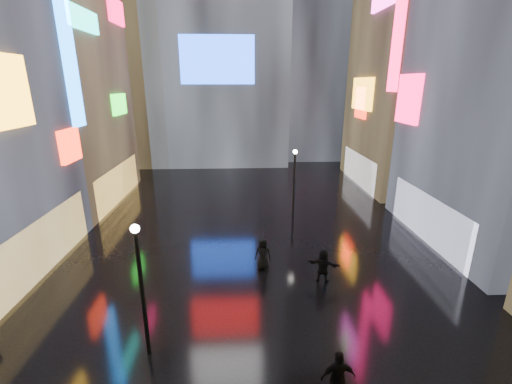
{
  "coord_description": "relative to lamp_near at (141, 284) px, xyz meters",
  "views": [
    {
      "loc": [
        -0.68,
        -2.47,
        9.62
      ],
      "look_at": [
        0.0,
        12.0,
        5.0
      ],
      "focal_mm": 24.0,
      "sensor_mm": 36.0,
      "label": 1
    }
  ],
  "objects": [
    {
      "name": "pedestrian_4",
      "position": [
        4.65,
        5.89,
        -2.06
      ],
      "size": [
        0.97,
        0.74,
        1.78
      ],
      "primitive_type": "imported",
      "rotation": [
        0.0,
        0.0,
        -0.22
      ],
      "color": "black",
      "rests_on": "ground"
    },
    {
      "name": "lamp_near",
      "position": [
        0.0,
        0.0,
        0.0
      ],
      "size": [
        0.3,
        0.3,
        5.2
      ],
      "color": "black",
      "rests_on": "ground"
    },
    {
      "name": "pedestrian_5",
      "position": [
        7.57,
        4.49,
        -2.06
      ],
      "size": [
        1.71,
        1.07,
        1.76
      ],
      "primitive_type": "imported",
      "rotation": [
        0.0,
        0.0,
        2.78
      ],
      "color": "black",
      "rests_on": "ground"
    },
    {
      "name": "tower_flank_left",
      "position": [
        -9.82,
        33.94,
        10.06
      ],
      "size": [
        10.0,
        10.0,
        26.0
      ],
      "primitive_type": "cube",
      "color": "black",
      "rests_on": "ground"
    },
    {
      "name": "umbrella_2",
      "position": [
        4.65,
        5.89,
        -0.74
      ],
      "size": [
        1.2,
        1.21,
        0.86
      ],
      "primitive_type": "imported",
      "rotation": [
        0.0,
        0.0,
        0.34
      ],
      "color": "black",
      "rests_on": "pedestrian_4"
    },
    {
      "name": "pedestrian_3",
      "position": [
        6.44,
        -2.32,
        -2.01
      ],
      "size": [
        1.11,
        0.49,
        1.87
      ],
      "primitive_type": "imported",
      "rotation": [
        0.0,
        0.0,
        3.17
      ],
      "color": "black",
      "rests_on": "ground"
    },
    {
      "name": "ground",
      "position": [
        4.18,
        11.94,
        -2.94
      ],
      "size": [
        140.0,
        140.0,
        0.0
      ],
      "primitive_type": "plane",
      "color": "black",
      "rests_on": "ground"
    },
    {
      "name": "building_right_far",
      "position": [
        20.16,
        21.94,
        11.03
      ],
      "size": [
        10.28,
        12.0,
        28.0
      ],
      "color": "black",
      "rests_on": "ground"
    },
    {
      "name": "building_left_far",
      "position": [
        -11.8,
        17.94,
        8.04
      ],
      "size": [
        10.28,
        12.0,
        22.0
      ],
      "color": "black",
      "rests_on": "ground"
    },
    {
      "name": "lamp_far",
      "position": [
        7.34,
        12.89,
        0.0
      ],
      "size": [
        0.3,
        0.3,
        5.2
      ],
      "color": "black",
      "rests_on": "ground"
    },
    {
      "name": "tower_flank_right",
      "position": [
        13.18,
        37.94,
        14.06
      ],
      "size": [
        12.0,
        12.0,
        34.0
      ],
      "primitive_type": "cube",
      "color": "black",
      "rests_on": "ground"
    }
  ]
}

